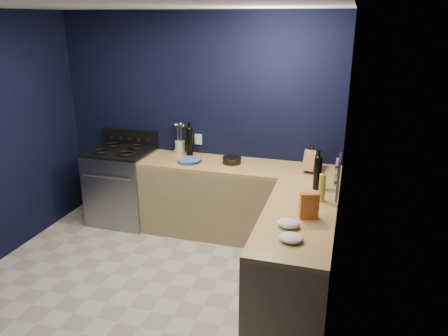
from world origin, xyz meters
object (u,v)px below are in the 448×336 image
at_px(gas_range, 122,187).
at_px(utensil_crock, 180,147).
at_px(plate_stack, 189,161).
at_px(knife_block, 312,161).
at_px(crouton_bag, 309,206).

height_order(gas_range, utensil_crock, utensil_crock).
relative_size(gas_range, utensil_crock, 6.01).
bearing_deg(plate_stack, gas_range, 177.13).
distance_m(plate_stack, knife_block, 1.41).
bearing_deg(knife_block, utensil_crock, -174.40).
bearing_deg(gas_range, utensil_crock, 21.02).
distance_m(gas_range, knife_block, 2.42).
relative_size(knife_block, crouton_bag, 1.02).
xyz_separation_m(knife_block, crouton_bag, (0.10, -1.23, -0.00)).
height_order(utensil_crock, knife_block, knife_block).
relative_size(plate_stack, knife_block, 1.16).
bearing_deg(crouton_bag, gas_range, 136.39).
relative_size(utensil_crock, knife_block, 0.66).
xyz_separation_m(utensil_crock, knife_block, (1.65, -0.23, 0.04)).
relative_size(plate_stack, utensil_crock, 1.76).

